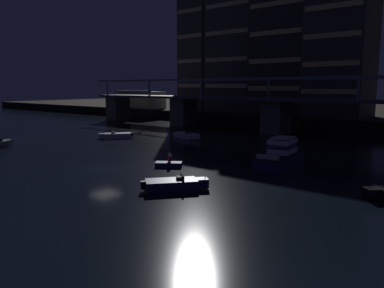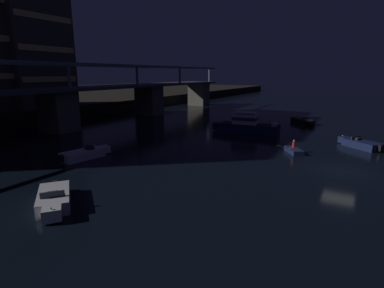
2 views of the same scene
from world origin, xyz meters
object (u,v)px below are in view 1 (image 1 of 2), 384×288
tower_central (287,48)px  speedboat_near_right (116,136)px  tower_west_low (201,49)px  tower_east_tall (341,51)px  waterfront_pavilion (142,100)px  cabin_cruiser_near_left (281,155)px  tower_west_tall (242,47)px  speedboat_mid_left (186,136)px  dinghy_with_paddler (169,164)px  speedboat_near_center (174,185)px  river_bridge (276,110)px

tower_central → speedboat_near_right: size_ratio=5.91×
tower_west_low → tower_east_tall: size_ratio=1.24×
tower_central → waterfront_pavilion: 41.64m
tower_west_low → tower_central: tower_west_low is taller
tower_central → cabin_cruiser_near_left: (17.53, -38.18, -14.69)m
tower_west_tall → speedboat_mid_left: 38.27m
dinghy_with_paddler → cabin_cruiser_near_left: bearing=44.2°
tower_east_tall → cabin_cruiser_near_left: size_ratio=2.65×
tower_west_tall → speedboat_near_center: (28.45, -55.67, -16.63)m
speedboat_near_center → speedboat_near_right: size_ratio=0.99×
speedboat_mid_left → dinghy_with_paddler: (11.95, -17.02, -0.14)m
waterfront_pavilion → speedboat_near_center: bearing=-41.5°
cabin_cruiser_near_left → tower_east_tall: bearing=100.0°
waterfront_pavilion → speedboat_near_center: 73.91m
tower_west_tall → tower_central: tower_west_tall is taller
tower_west_low → speedboat_near_right: tower_west_low is taller
tower_west_low → speedboat_near_center: size_ratio=6.66×
cabin_cruiser_near_left → speedboat_near_right: size_ratio=2.01×
tower_central → waterfront_pavilion: size_ratio=2.21×
tower_west_tall → cabin_cruiser_near_left: tower_west_tall is taller
tower_west_tall → speedboat_near_center: size_ratio=6.53×
speedboat_near_right → cabin_cruiser_near_left: bearing=-4.5°
tower_central → dinghy_with_paddler: size_ratio=9.87×
tower_west_tall → speedboat_mid_left: bearing=-72.2°
tower_east_tall → dinghy_with_paddler: 47.61m
tower_west_low → cabin_cruiser_near_left: bearing=-44.5°
dinghy_with_paddler → tower_central: bearing=101.5°
tower_central → waterfront_pavilion: bearing=-175.6°
waterfront_pavilion → dinghy_with_paddler: (49.33, -43.06, -4.16)m
tower_central → tower_east_tall: bearing=-3.5°
tower_central → speedboat_mid_left: size_ratio=5.24×
dinghy_with_paddler → speedboat_mid_left: bearing=125.1°
tower_central → dinghy_with_paddler: tower_central is taller
tower_central → speedboat_mid_left: (-2.59, -29.10, -15.33)m
tower_west_tall → tower_east_tall: 24.61m
speedboat_mid_left → river_bridge: bearing=60.7°
tower_west_tall → tower_central: bearing=-15.8°
cabin_cruiser_near_left → dinghy_with_paddler: (-8.17, -7.93, -0.77)m
tower_west_tall → tower_west_low: bearing=177.0°
dinghy_with_paddler → waterfront_pavilion: bearing=138.9°
tower_west_low → speedboat_near_center: 71.76m
tower_west_low → cabin_cruiser_near_left: size_ratio=3.29×
tower_west_low → speedboat_mid_left: bearing=-55.3°
cabin_cruiser_near_left → speedboat_near_right: bearing=175.5°
tower_east_tall → speedboat_mid_left: (-13.53, -28.43, -13.99)m
speedboat_mid_left → speedboat_near_right: bearing=-140.6°
tower_central → tower_east_tall: tower_central is taller
speedboat_mid_left → tower_central: bearing=84.9°
tower_central → cabin_cruiser_near_left: size_ratio=2.94×
river_bridge → cabin_cruiser_near_left: (12.19, -23.21, -3.00)m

